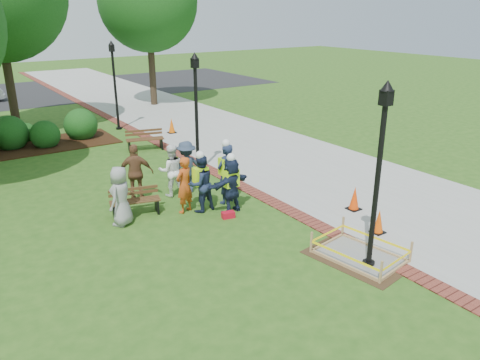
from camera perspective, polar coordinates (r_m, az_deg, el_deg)
ground at (r=12.62m, az=1.21°, el=-6.26°), size 100.00×100.00×0.00m
sidewalk at (r=23.10m, az=-3.12°, el=6.02°), size 6.00×60.00×0.02m
brick_edging at (r=21.65m, az=-10.50°, el=4.77°), size 0.50×60.00×0.03m
mulch_bed at (r=22.20m, az=-23.92°, el=3.75°), size 7.00×3.00×0.05m
parking_lot at (r=37.21m, az=-24.09°, el=9.67°), size 36.00×12.00×0.01m
wet_concrete_pad at (r=11.60m, az=14.41°, el=-8.12°), size 2.03×2.53×0.55m
bench_near at (r=13.83m, az=-12.62°, el=-3.21°), size 1.49×0.80×0.77m
bench_far at (r=20.20m, az=-11.47°, el=4.35°), size 1.63×0.90×0.84m
cone_front at (r=12.90m, az=16.55°, el=-4.93°), size 0.34×0.34×0.67m
cone_back at (r=14.18m, az=13.77°, el=-2.25°), size 0.37×0.37×0.73m
cone_far at (r=22.79m, az=-8.33°, el=6.53°), size 0.37×0.37×0.73m
toolbox at (r=13.36m, az=-1.45°, el=-4.27°), size 0.40×0.27×0.18m
lamp_near at (r=10.47m, az=16.60°, el=1.92°), size 0.28×0.28×4.26m
lamp_mid at (r=16.51m, az=-5.37°, el=9.09°), size 0.28×0.28×4.26m
lamp_far at (r=23.74m, az=-15.06°, el=11.83°), size 0.28×0.28×4.26m
tree_right at (r=29.71m, az=-11.17°, el=20.52°), size 5.78×5.78×8.94m
shrub_b at (r=22.34m, az=-26.03°, el=3.48°), size 1.54×1.54×1.54m
shrub_c at (r=21.98m, az=-22.47°, el=3.75°), size 1.25×1.25×1.25m
shrub_d at (r=22.89m, az=-18.67°, el=4.83°), size 1.50×1.50×1.50m
shrub_e at (r=23.34m, az=-24.48°, el=4.35°), size 0.90×0.90×0.90m
casual_person_a at (r=13.08m, az=-14.34°, el=-1.92°), size 0.63×0.60×1.67m
casual_person_b at (r=13.57m, az=-6.82°, el=-0.61°), size 0.63×0.52×1.68m
casual_person_c at (r=14.85m, az=-8.36°, el=1.14°), size 0.61×0.48×1.67m
casual_person_d at (r=14.64m, az=-12.56°, el=0.86°), size 0.68×0.59×1.80m
casual_person_e at (r=15.05m, az=-6.53°, el=1.55°), size 0.56×0.37×1.70m
hivis_worker_a at (r=13.45m, az=-1.08°, el=-0.39°), size 0.58×0.43×1.79m
hivis_worker_b at (r=14.08m, az=-1.70°, el=0.97°), size 0.67×0.52×2.01m
hivis_worker_c at (r=13.56m, az=-4.81°, el=-0.19°), size 0.57×0.40×1.84m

